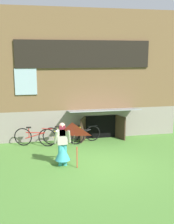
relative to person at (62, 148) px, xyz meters
The scene contains 7 objects.
ground_plane 1.45m from the person, ahead, with size 60.00×60.00×0.00m, color #4C7F33.
log_house 6.00m from the person, 76.56° to the left, with size 8.78×6.22×5.66m.
person is the anchor object (origin of this frame).
kite 0.82m from the person, 59.43° to the right, with size 0.94×0.83×1.56m.
bicycle_black 2.72m from the person, 65.07° to the left, with size 1.61×0.18×0.73m.
bicycle_yellow 2.28m from the person, 82.71° to the left, with size 1.75×0.37×0.80m.
bicycle_red 2.47m from the person, 111.30° to the left, with size 1.73×0.57×0.81m.
Camera 1 is at (-2.23, -8.72, 3.73)m, focal length 43.95 mm.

